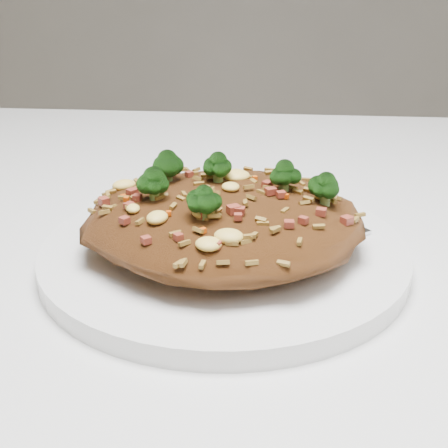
% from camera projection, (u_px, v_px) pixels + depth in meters
% --- Properties ---
extents(dining_table, '(1.20, 0.80, 0.75)m').
position_uv_depth(dining_table, '(347.00, 348.00, 0.50)').
color(dining_table, white).
rests_on(dining_table, ground).
extents(plate, '(0.26, 0.26, 0.01)m').
position_uv_depth(plate, '(224.00, 252.00, 0.44)').
color(plate, white).
rests_on(plate, dining_table).
extents(fried_rice, '(0.19, 0.18, 0.06)m').
position_uv_depth(fried_rice, '(224.00, 209.00, 0.43)').
color(fried_rice, brown).
rests_on(fried_rice, plate).
extents(fork, '(0.11, 0.14, 0.00)m').
position_uv_depth(fork, '(302.00, 202.00, 0.50)').
color(fork, silver).
rests_on(fork, plate).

